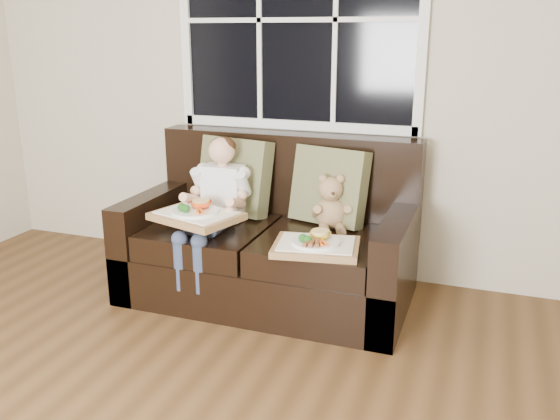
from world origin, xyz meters
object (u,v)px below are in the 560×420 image
at_px(loveseat, 272,246).
at_px(child, 217,196).
at_px(tray_left, 197,214).
at_px(tray_right, 316,245).
at_px(teddy_bear, 330,207).

bearing_deg(loveseat, child, -159.51).
relative_size(tray_left, tray_right, 1.09).
relative_size(teddy_bear, tray_right, 0.68).
relative_size(loveseat, child, 2.11).
height_order(child, teddy_bear, child).
distance_m(child, tray_left, 0.23).
bearing_deg(loveseat, teddy_bear, 7.38).
height_order(child, tray_left, child).
bearing_deg(child, tray_left, -95.81).
height_order(tray_left, tray_right, tray_left).
bearing_deg(tray_left, tray_right, 16.33).
distance_m(teddy_bear, tray_right, 0.41).
height_order(teddy_bear, tray_right, teddy_bear).
distance_m(child, teddy_bear, 0.69).
distance_m(tray_left, tray_right, 0.72).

